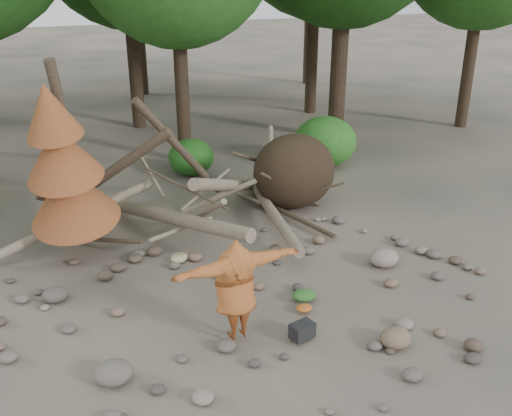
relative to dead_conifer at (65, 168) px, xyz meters
name	(u,v)px	position (x,y,z in m)	size (l,w,h in m)	color
ground	(268,308)	(3.12, -3.37, -2.11)	(120.00, 120.00, 0.00)	#514C44
deadfall_pile	(275,176)	(5.13, 0.87, -1.16)	(8.55, 5.24, 3.30)	#332619
dead_conifer	(65,168)	(0.00, 0.00, 0.00)	(2.06, 2.16, 4.35)	#4C3F30
bush_mid	(191,157)	(3.92, 4.43, -1.55)	(1.40, 1.40, 1.12)	#27671E
bush_right	(325,142)	(8.12, 3.63, -1.31)	(2.00, 2.00, 1.60)	#317A26
frisbee_thrower	(236,289)	(2.22, -4.06, -1.11)	(2.29, 0.81, 1.88)	#AD5A27
backpack	(302,333)	(3.26, -4.51, -1.98)	(0.40, 0.27, 0.27)	black
cloth_green	(304,297)	(3.85, -3.42, -2.02)	(0.47, 0.39, 0.18)	#316829
cloth_orange	(304,310)	(3.67, -3.77, -2.06)	(0.30, 0.25, 0.11)	#C05E21
boulder_front_left	(114,373)	(0.09, -4.38, -1.93)	(0.59, 0.53, 0.36)	#665E55
boulder_front_right	(396,338)	(4.64, -5.26, -1.95)	(0.54, 0.49, 0.33)	#806850
boulder_mid_right	(384,258)	(6.07, -2.79, -1.92)	(0.64, 0.57, 0.38)	gray
boulder_mid_left	(55,294)	(-0.56, -1.59, -1.96)	(0.49, 0.44, 0.30)	#5A544C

